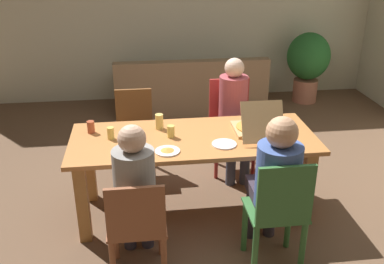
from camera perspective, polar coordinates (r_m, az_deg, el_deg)
ground_plane at (r=4.20m, az=0.17°, el=-10.02°), size 20.00×20.00×0.00m
back_wall at (r=6.80m, az=-3.50°, el=16.03°), size 6.46×0.12×2.81m
dining_table at (r=3.88m, az=0.19°, el=-2.30°), size 2.13×0.86×0.75m
chair_0 at (r=3.32m, az=11.12°, el=-10.27°), size 0.43×0.39×0.95m
person_0 at (r=3.32m, az=10.70°, el=-5.72°), size 0.33×0.55×1.23m
chair_1 at (r=4.77m, az=4.98°, el=1.65°), size 0.45×0.45×0.96m
person_1 at (r=4.55m, az=5.50°, el=2.95°), size 0.30×0.53×1.24m
chair_2 at (r=3.18m, az=-7.14°, el=-12.06°), size 0.42×0.46×0.88m
person_2 at (r=3.18m, az=-7.38°, el=-7.16°), size 0.29×0.51×1.22m
chair_3 at (r=4.67m, az=-7.41°, el=0.46°), size 0.40×0.38×0.90m
pizza_box_0 at (r=3.94m, az=8.18°, el=0.63°), size 0.36×0.52×0.35m
plate_0 at (r=3.56m, az=-3.20°, el=-2.43°), size 0.20×0.20×0.03m
plate_1 at (r=3.69m, az=4.20°, el=-1.57°), size 0.21×0.21×0.01m
drinking_glass_0 at (r=3.99m, az=-12.96°, el=0.64°), size 0.07×0.07×0.11m
drinking_glass_1 at (r=3.83m, az=-10.49°, el=-0.15°), size 0.06×0.06×0.11m
drinking_glass_2 at (r=3.80m, az=-2.75°, el=0.08°), size 0.07×0.07×0.11m
drinking_glass_3 at (r=3.97m, az=-4.26°, el=1.36°), size 0.07×0.07×0.14m
couch at (r=6.46m, az=-0.24°, el=5.36°), size 2.16×0.78×0.80m
potted_plant at (r=6.91m, az=14.80°, el=8.88°), size 0.64×0.64×1.06m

